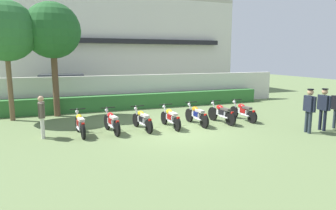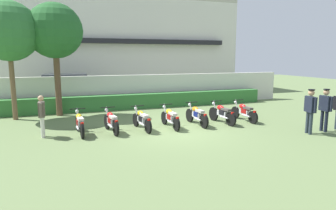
# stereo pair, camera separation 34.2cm
# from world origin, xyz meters

# --- Properties ---
(ground) EXTENTS (60.00, 60.00, 0.00)m
(ground) POSITION_xyz_m (0.00, 0.00, 0.00)
(ground) COLOR #607547
(building) EXTENTS (20.80, 6.50, 7.85)m
(building) POSITION_xyz_m (0.00, 15.47, 3.93)
(building) COLOR silver
(building) RESTS_ON ground
(compound_wall) EXTENTS (19.76, 0.30, 1.91)m
(compound_wall) POSITION_xyz_m (0.00, 6.68, 0.95)
(compound_wall) COLOR silver
(compound_wall) RESTS_ON ground
(hedge_row) EXTENTS (15.81, 0.70, 0.84)m
(hedge_row) POSITION_xyz_m (0.00, 5.98, 0.42)
(hedge_row) COLOR #337033
(hedge_row) RESTS_ON ground
(parked_car) EXTENTS (4.63, 2.36, 1.89)m
(parked_car) POSITION_xyz_m (-3.91, 9.58, 0.94)
(parked_car) COLOR #9EA3A8
(parked_car) RESTS_ON ground
(tree_near_inspector) EXTENTS (2.78, 2.78, 5.56)m
(tree_near_inspector) POSITION_xyz_m (-6.50, 4.87, 4.15)
(tree_near_inspector) COLOR brown
(tree_near_inspector) RESTS_ON ground
(tree_far_side) EXTENTS (2.72, 2.72, 5.62)m
(tree_far_side) POSITION_xyz_m (-4.50, 5.20, 4.22)
(tree_far_side) COLOR brown
(tree_far_side) RESTS_ON ground
(motorcycle_in_row_0) EXTENTS (0.60, 1.87, 0.97)m
(motorcycle_in_row_0) POSITION_xyz_m (-3.73, 0.91, 0.45)
(motorcycle_in_row_0) COLOR black
(motorcycle_in_row_0) RESTS_ON ground
(motorcycle_in_row_1) EXTENTS (0.60, 1.84, 0.97)m
(motorcycle_in_row_1) POSITION_xyz_m (-2.53, 0.83, 0.45)
(motorcycle_in_row_1) COLOR black
(motorcycle_in_row_1) RESTS_ON ground
(motorcycle_in_row_2) EXTENTS (0.60, 1.91, 0.94)m
(motorcycle_in_row_2) POSITION_xyz_m (-1.27, 0.85, 0.44)
(motorcycle_in_row_2) COLOR black
(motorcycle_in_row_2) RESTS_ON ground
(motorcycle_in_row_3) EXTENTS (0.60, 1.92, 0.95)m
(motorcycle_in_row_3) POSITION_xyz_m (-0.03, 0.81, 0.44)
(motorcycle_in_row_3) COLOR black
(motorcycle_in_row_3) RESTS_ON ground
(motorcycle_in_row_4) EXTENTS (0.60, 1.96, 0.97)m
(motorcycle_in_row_4) POSITION_xyz_m (1.24, 0.87, 0.45)
(motorcycle_in_row_4) COLOR black
(motorcycle_in_row_4) RESTS_ON ground
(motorcycle_in_row_5) EXTENTS (0.60, 1.92, 0.98)m
(motorcycle_in_row_5) POSITION_xyz_m (2.47, 0.80, 0.46)
(motorcycle_in_row_5) COLOR black
(motorcycle_in_row_5) RESTS_ON ground
(motorcycle_in_row_6) EXTENTS (0.60, 1.91, 0.95)m
(motorcycle_in_row_6) POSITION_xyz_m (3.70, 0.90, 0.44)
(motorcycle_in_row_6) COLOR black
(motorcycle_in_row_6) RESTS_ON ground
(inspector_person) EXTENTS (0.22, 0.65, 1.59)m
(inspector_person) POSITION_xyz_m (-5.07, 0.98, 0.93)
(inspector_person) COLOR silver
(inspector_person) RESTS_ON ground
(officer_0) EXTENTS (0.32, 0.68, 1.76)m
(officer_0) POSITION_xyz_m (4.75, -1.97, 1.05)
(officer_0) COLOR #28333D
(officer_0) RESTS_ON ground
(officer_1) EXTENTS (0.26, 0.68, 1.73)m
(officer_1) POSITION_xyz_m (5.60, -1.89, 1.03)
(officer_1) COLOR black
(officer_1) RESTS_ON ground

